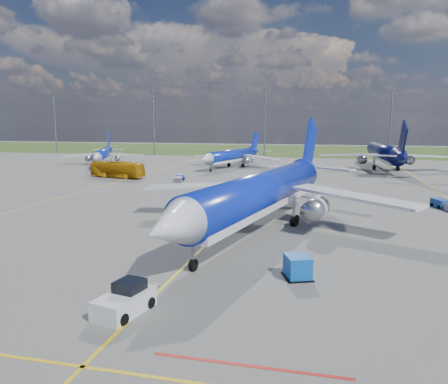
% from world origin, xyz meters
% --- Properties ---
extents(ground, '(400.00, 400.00, 0.00)m').
position_xyz_m(ground, '(0.00, 0.00, 0.00)').
color(ground, '#595956').
rests_on(ground, ground).
extents(grass_strip, '(400.00, 80.00, 0.01)m').
position_xyz_m(grass_strip, '(0.00, 150.00, 0.00)').
color(grass_strip, '#2D4719').
rests_on(grass_strip, ground).
extents(taxiway_lines, '(60.25, 160.00, 0.02)m').
position_xyz_m(taxiway_lines, '(0.17, 27.70, 0.01)').
color(taxiway_lines, gold).
rests_on(taxiway_lines, ground).
extents(floodlight_masts, '(202.20, 0.50, 22.70)m').
position_xyz_m(floodlight_masts, '(10.00, 110.00, 12.56)').
color(floodlight_masts, slate).
rests_on(floodlight_masts, ground).
extents(bg_jet_nw, '(34.67, 39.05, 8.46)m').
position_xyz_m(bg_jet_nw, '(-50.23, 73.37, 0.00)').
color(bg_jet_nw, '#0C22AD').
rests_on(bg_jet_nw, ground).
extents(bg_jet_nnw, '(33.86, 39.69, 8.96)m').
position_xyz_m(bg_jet_nnw, '(-13.42, 74.65, 0.00)').
color(bg_jet_nnw, '#0C22AD').
rests_on(bg_jet_nnw, ground).
extents(bg_jet_n, '(37.48, 47.69, 11.96)m').
position_xyz_m(bg_jet_n, '(25.18, 80.14, 0.00)').
color(bg_jet_n, '#070D40').
rests_on(bg_jet_n, ground).
extents(main_airliner, '(44.61, 53.14, 12.23)m').
position_xyz_m(main_airliner, '(4.34, 9.89, 0.00)').
color(main_airliner, '#0C22AD').
rests_on(main_airliner, ground).
extents(pushback_tug, '(2.97, 5.86, 1.95)m').
position_xyz_m(pushback_tug, '(-0.74, -13.74, 0.79)').
color(pushback_tug, silver).
rests_on(pushback_tug, ground).
extents(uld_container, '(2.43, 2.68, 1.75)m').
position_xyz_m(uld_container, '(9.37, -4.92, 0.87)').
color(uld_container, '#0D52B7').
rests_on(uld_container, ground).
extents(apron_bus, '(12.98, 5.62, 3.52)m').
position_xyz_m(apron_bus, '(-32.80, 47.87, 1.76)').
color(apron_bus, '#C1800B').
rests_on(apron_bus, ground).
extents(service_car_a, '(2.56, 3.82, 1.21)m').
position_xyz_m(service_car_a, '(-8.36, 20.59, 0.60)').
color(service_car_a, '#999999').
rests_on(service_car_a, ground).
extents(service_car_b, '(5.33, 3.27, 1.38)m').
position_xyz_m(service_car_b, '(1.61, 29.57, 0.69)').
color(service_car_b, '#999999').
rests_on(service_car_b, ground).
extents(service_car_c, '(2.00, 4.03, 1.13)m').
position_xyz_m(service_car_c, '(4.22, 35.71, 0.56)').
color(service_car_c, '#999999').
rests_on(service_car_c, ground).
extents(baggage_tug_w, '(3.11, 5.59, 1.22)m').
position_xyz_m(baggage_tug_w, '(27.24, 26.87, 0.57)').
color(baggage_tug_w, '#184692').
rests_on(baggage_tug_w, ground).
extents(baggage_tug_c, '(2.51, 5.52, 1.20)m').
position_xyz_m(baggage_tug_c, '(-18.12, 46.16, 0.56)').
color(baggage_tug_c, '#1A3B9C').
rests_on(baggage_tug_c, ground).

